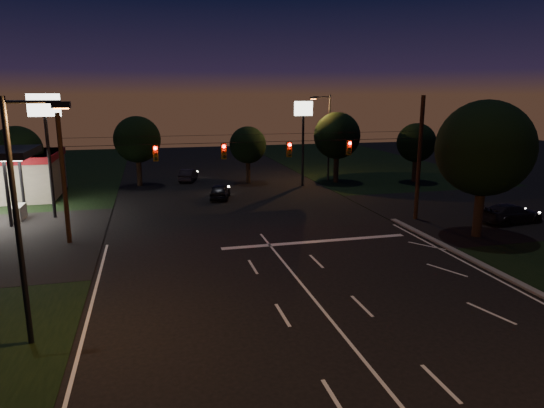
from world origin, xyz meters
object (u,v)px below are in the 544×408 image
object	(u,v)px
utility_pole_right	(415,219)
car_oncoming_b	(188,175)
tree_right_near	(483,149)
car_cross	(511,213)
car_oncoming_a	(220,191)

from	to	relation	value
utility_pole_right	car_oncoming_b	world-z (taller)	utility_pole_right
utility_pole_right	tree_right_near	bearing A→B (deg)	-72.47
tree_right_near	car_cross	bearing A→B (deg)	25.95
car_cross	car_oncoming_b	bearing A→B (deg)	35.87
car_oncoming_a	car_cross	size ratio (longest dim) A/B	0.82
tree_right_near	car_oncoming_a	distance (m)	21.97
car_oncoming_a	utility_pole_right	bearing A→B (deg)	154.35
car_cross	utility_pole_right	bearing A→B (deg)	60.58
car_oncoming_b	tree_right_near	bearing A→B (deg)	139.27
car_oncoming_a	car_cross	world-z (taller)	car_cross
utility_pole_right	tree_right_near	world-z (taller)	tree_right_near
car_oncoming_b	car_oncoming_a	bearing A→B (deg)	117.90
utility_pole_right	car_cross	xyz separation A→B (m)	(6.13, -2.60, 0.70)
car_oncoming_a	tree_right_near	bearing A→B (deg)	147.02
car_oncoming_a	car_oncoming_b	world-z (taller)	car_oncoming_a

